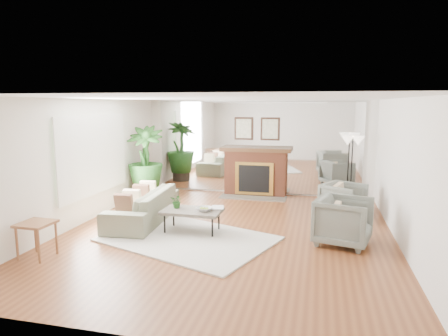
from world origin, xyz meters
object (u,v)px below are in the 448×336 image
(armchair_front, at_px, (344,221))
(potted_ficus, at_px, (145,161))
(coffee_table, at_px, (192,212))
(side_table, at_px, (36,228))
(fireplace, at_px, (255,171))
(sofa, at_px, (143,206))
(armchair_back, at_px, (343,200))
(floor_lamp, at_px, (353,146))

(armchair_front, xyz_separation_m, potted_ficus, (-4.67, 2.22, 0.58))
(coffee_table, xyz_separation_m, side_table, (-1.99, -1.74, 0.07))
(fireplace, bearing_deg, sofa, -122.17)
(coffee_table, distance_m, potted_ficus, 3.02)
(coffee_table, xyz_separation_m, armchair_back, (2.81, 1.80, -0.04))
(sofa, bearing_deg, armchair_front, 80.30)
(coffee_table, relative_size, armchair_front, 1.23)
(sofa, bearing_deg, fireplace, 144.10)
(side_table, relative_size, potted_ficus, 0.31)
(potted_ficus, bearing_deg, armchair_back, -5.13)
(armchair_back, bearing_deg, side_table, 155.79)
(coffee_table, bearing_deg, fireplace, 78.93)
(fireplace, height_order, potted_ficus, fireplace)
(coffee_table, distance_m, armchair_back, 3.34)
(coffee_table, height_order, armchair_front, armchair_front)
(armchair_back, xyz_separation_m, floor_lamp, (0.23, 1.19, 1.04))
(potted_ficus, bearing_deg, armchair_front, -25.40)
(sofa, relative_size, armchair_front, 2.50)
(fireplace, bearing_deg, coffee_table, -101.07)
(armchair_front, relative_size, potted_ficus, 0.48)
(fireplace, distance_m, side_table, 5.75)
(coffee_table, bearing_deg, floor_lamp, 44.59)
(fireplace, bearing_deg, side_table, -117.47)
(potted_ficus, height_order, floor_lamp, potted_ficus)
(sofa, bearing_deg, potted_ficus, -161.11)
(armchair_back, height_order, armchair_front, armchair_front)
(sofa, xyz_separation_m, armchair_back, (4.00, 1.38, 0.04))
(armchair_back, bearing_deg, fireplace, 83.55)
(fireplace, height_order, floor_lamp, fireplace)
(armchair_back, relative_size, floor_lamp, 0.49)
(sofa, xyz_separation_m, floor_lamp, (4.23, 2.57, 1.08))
(side_table, xyz_separation_m, potted_ficus, (0.05, 3.97, 0.52))
(armchair_front, height_order, potted_ficus, potted_ficus)
(fireplace, distance_m, armchair_front, 3.94)
(fireplace, xyz_separation_m, potted_ficus, (-2.60, -1.13, 0.33))
(sofa, relative_size, floor_lamp, 1.37)
(armchair_back, bearing_deg, floor_lamp, 18.48)
(fireplace, height_order, sofa, fireplace)
(armchair_front, relative_size, floor_lamp, 0.55)
(armchair_front, bearing_deg, fireplace, 46.08)
(armchair_front, height_order, floor_lamp, floor_lamp)
(floor_lamp, bearing_deg, armchair_back, -100.92)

